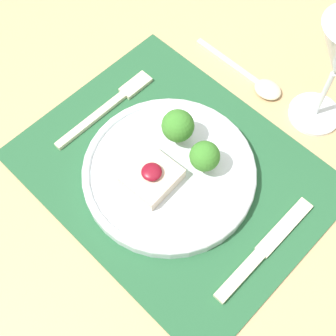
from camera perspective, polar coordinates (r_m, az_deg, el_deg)
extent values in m
plane|color=#4C4742|center=(1.38, 0.37, -14.95)|extent=(8.00, 8.00, 0.00)
cube|color=tan|center=(0.69, 0.72, -1.09)|extent=(1.34, 1.26, 0.03)
cube|color=#235633|center=(0.68, 0.73, -0.46)|extent=(0.42, 0.33, 0.00)
cylinder|color=silver|center=(0.66, 0.00, -0.49)|extent=(0.25, 0.25, 0.02)
torus|color=silver|center=(0.66, 0.00, -0.16)|extent=(0.25, 0.25, 0.01)
cube|color=beige|center=(0.64, -1.97, -1.12)|extent=(0.07, 0.07, 0.02)
ellipsoid|color=maroon|center=(0.63, -2.01, -0.47)|extent=(0.03, 0.03, 0.01)
cylinder|color=#84B256|center=(0.68, 1.17, 4.00)|extent=(0.01, 0.01, 0.02)
sphere|color=#387A28|center=(0.65, 1.21, 5.18)|extent=(0.05, 0.05, 0.05)
cylinder|color=#84B256|center=(0.65, 4.35, 0.43)|extent=(0.01, 0.01, 0.02)
sphere|color=#387A28|center=(0.63, 4.50, 1.45)|extent=(0.04, 0.04, 0.04)
cube|color=beige|center=(0.73, -9.33, 5.80)|extent=(0.01, 0.13, 0.01)
cube|color=beige|center=(0.76, -3.96, 10.06)|extent=(0.02, 0.05, 0.01)
cube|color=beige|center=(0.62, 8.72, -12.89)|extent=(0.02, 0.08, 0.01)
cube|color=beige|center=(0.65, 14.01, -7.00)|extent=(0.02, 0.10, 0.00)
cube|color=beige|center=(0.80, 7.26, 12.71)|extent=(0.13, 0.01, 0.01)
ellipsoid|color=beige|center=(0.77, 12.07, 9.34)|extent=(0.04, 0.04, 0.01)
cylinder|color=white|center=(0.76, 17.37, 6.31)|extent=(0.08, 0.08, 0.01)
cylinder|color=white|center=(0.72, 18.41, 8.51)|extent=(0.01, 0.01, 0.09)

